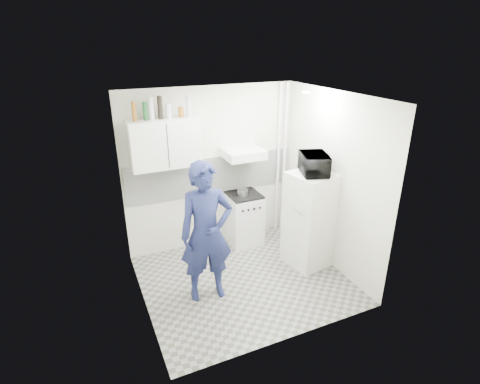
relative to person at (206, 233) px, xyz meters
name	(u,v)px	position (x,y,z in m)	size (l,w,h in m)	color
floor	(244,280)	(0.57, 0.10, -0.95)	(2.80, 2.80, 0.00)	gray
ceiling	(245,97)	(0.57, 0.10, 1.65)	(2.80, 2.80, 0.00)	white
wall_back	(211,169)	(0.57, 1.35, 0.35)	(2.80, 2.80, 0.00)	beige
wall_left	(136,217)	(-0.83, 0.10, 0.35)	(2.60, 2.60, 0.00)	beige
wall_right	(331,182)	(1.97, 0.10, 0.35)	(2.60, 2.60, 0.00)	beige
person	(206,233)	(0.00, 0.00, 0.00)	(0.69, 0.45, 1.89)	#1A214D
stove	(244,219)	(1.04, 1.10, -0.52)	(0.53, 0.53, 0.85)	white
fridge	(310,220)	(1.67, 0.12, -0.22)	(0.61, 0.61, 1.46)	silver
stove_top	(244,195)	(1.04, 1.10, -0.08)	(0.51, 0.51, 0.03)	black
saucepan	(243,192)	(1.00, 1.07, -0.01)	(0.17, 0.17, 0.10)	silver
microwave	(314,164)	(1.67, 0.12, 0.66)	(0.35, 0.52, 0.29)	black
bottle_a	(134,112)	(-0.56, 1.17, 1.38)	(0.06, 0.06, 0.26)	brown
bottle_b	(145,111)	(-0.41, 1.17, 1.38)	(0.06, 0.06, 0.25)	#144C1E
bottle_c	(151,108)	(-0.33, 1.17, 1.41)	(0.07, 0.07, 0.31)	#B2B7BC
bottle_d	(160,108)	(-0.21, 1.17, 1.41)	(0.07, 0.07, 0.31)	black
canister_a	(168,111)	(-0.09, 1.17, 1.36)	(0.08, 0.08, 0.21)	#B2B7BC
canister_b	(181,112)	(0.08, 1.17, 1.33)	(0.08, 0.08, 0.15)	brown
bottle_e	(189,106)	(0.20, 1.17, 1.40)	(0.07, 0.07, 0.29)	#B2B7BC
upper_cabinet	(165,143)	(-0.18, 1.17, 0.90)	(1.00, 0.35, 0.70)	silver
range_hood	(243,154)	(1.02, 1.10, 0.62)	(0.60, 0.50, 0.14)	white
backsplash	(212,175)	(0.57, 1.33, 0.25)	(2.74, 0.03, 0.60)	white
pipe_a	(284,160)	(1.87, 1.27, 0.35)	(0.05, 0.05, 2.60)	white
pipe_b	(278,161)	(1.75, 1.27, 0.35)	(0.04, 0.04, 2.60)	white
ceiling_spot_fixture	(306,92)	(1.57, 0.30, 1.62)	(0.10, 0.10, 0.02)	white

